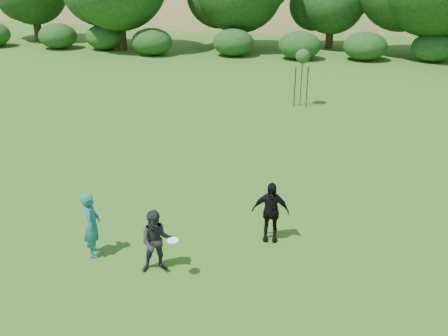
{
  "coord_description": "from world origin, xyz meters",
  "views": [
    {
      "loc": [
        2.73,
        -10.62,
        7.13
      ],
      "look_at": [
        0.0,
        3.0,
        1.1
      ],
      "focal_mm": 40.0,
      "sensor_mm": 36.0,
      "label": 1
    }
  ],
  "objects_px": {
    "player_teal": "(92,225)",
    "sapling": "(303,58)",
    "player_black": "(270,212)",
    "player_grey": "(156,242)"
  },
  "relations": [
    {
      "from": "player_teal",
      "to": "sapling",
      "type": "bearing_deg",
      "value": -35.71
    },
    {
      "from": "player_teal",
      "to": "sapling",
      "type": "distance_m",
      "value": 15.24
    },
    {
      "from": "player_teal",
      "to": "sapling",
      "type": "height_order",
      "value": "sapling"
    },
    {
      "from": "sapling",
      "to": "player_grey",
      "type": "bearing_deg",
      "value": -99.72
    },
    {
      "from": "player_teal",
      "to": "player_grey",
      "type": "relative_size",
      "value": 1.07
    },
    {
      "from": "player_grey",
      "to": "player_black",
      "type": "xyz_separation_m",
      "value": [
        2.5,
        1.96,
        0.04
      ]
    },
    {
      "from": "player_teal",
      "to": "player_black",
      "type": "relative_size",
      "value": 1.02
    },
    {
      "from": "player_teal",
      "to": "player_black",
      "type": "distance_m",
      "value": 4.59
    },
    {
      "from": "sapling",
      "to": "player_black",
      "type": "bearing_deg",
      "value": -90.24
    },
    {
      "from": "player_teal",
      "to": "player_grey",
      "type": "xyz_separation_m",
      "value": [
        1.81,
        -0.37,
        -0.06
      ]
    }
  ]
}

